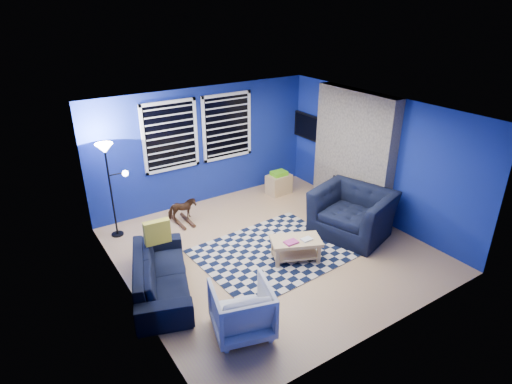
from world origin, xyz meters
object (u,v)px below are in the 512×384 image
tv (309,127)px  rocking_horse (182,209)px  armchair_big (352,213)px  cabinet (279,184)px  armchair_bent (242,309)px  sofa (161,274)px  coffee_table (296,245)px  floor_lamp (108,161)px

tv → rocking_horse: (-3.35, -0.22, -1.10)m
armchair_big → rocking_horse: bearing=-148.4°
cabinet → armchair_bent: bearing=-136.8°
armchair_bent → armchair_big: bearing=-144.5°
sofa → armchair_bent: size_ratio=2.53×
armchair_big → rocking_horse: armchair_big is taller
coffee_table → cabinet: cabinet is taller
sofa → coffee_table: (2.23, -0.47, -0.00)m
armchair_big → rocking_horse: size_ratio=2.50×
tv → armchair_bent: 5.36m
armchair_bent → coffee_table: (1.67, 0.97, -0.07)m
armchair_bent → coffee_table: 1.93m
rocking_horse → sofa: bearing=158.4°
sofa → rocking_horse: 2.15m
floor_lamp → coffee_table: bearing=-47.7°
rocking_horse → cabinet: bearing=-76.2°
armchair_bent → rocking_horse: armchair_bent is taller
sofa → armchair_bent: armchair_bent is taller
rocking_horse → floor_lamp: 1.72m
sofa → cabinet: size_ratio=3.55×
tv → armchair_big: (-0.85, -2.37, -0.96)m
armchair_big → armchair_bent: bearing=-88.3°
tv → floor_lamp: (-4.58, 0.02, 0.09)m
armchair_big → floor_lamp: 4.55m
floor_lamp → tv: bearing=-0.3°
coffee_table → cabinet: bearing=60.1°
armchair_bent → rocking_horse: 3.30m
armchair_big → armchair_bent: size_ratio=1.71×
coffee_table → floor_lamp: (-2.29, 2.52, 1.20)m
coffee_table → armchair_big: bearing=5.1°
sofa → coffee_table: bearing=-82.9°
rocking_horse → coffee_table: size_ratio=0.56×
armchair_big → floor_lamp: size_ratio=0.75×
cabinet → floor_lamp: bearing=173.3°
sofa → coffee_table: size_ratio=2.08×
sofa → armchair_bent: bearing=-139.6°
tv → armchair_bent: size_ratio=1.26×
sofa → rocking_horse: (1.17, 1.81, 0.01)m
armchair_bent → sofa: bearing=-52.6°
tv → floor_lamp: floor_lamp is taller
armchair_big → tv: bearing=142.4°
sofa → tv: bearing=-46.9°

